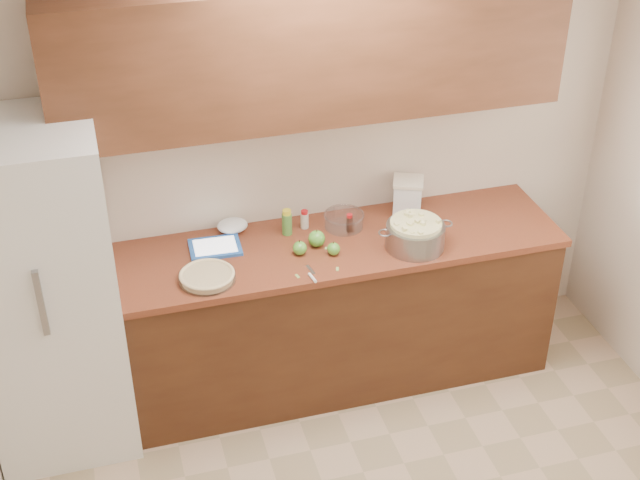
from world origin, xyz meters
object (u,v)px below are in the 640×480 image
object	(u,v)px
tablet	(215,247)
flour_canister	(408,196)
pie	(207,277)
colander	(415,235)

from	to	relation	value
tablet	flour_canister	bearing A→B (deg)	7.09
flour_canister	tablet	world-z (taller)	flour_canister
pie	tablet	size ratio (longest dim) A/B	1.03
colander	flour_canister	bearing A→B (deg)	75.85
flour_canister	tablet	xyz separation A→B (m)	(-1.12, -0.09, -0.09)
pie	colander	world-z (taller)	colander
flour_canister	tablet	bearing A→B (deg)	-175.61
pie	tablet	world-z (taller)	pie
colander	flour_canister	xyz separation A→B (m)	(0.09, 0.36, 0.03)
flour_canister	pie	bearing A→B (deg)	-163.14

